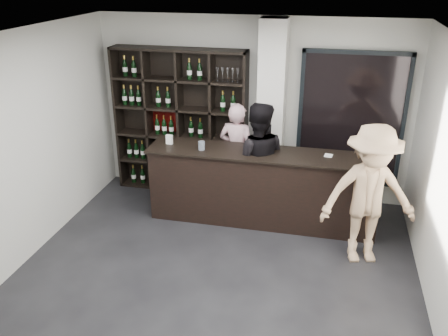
% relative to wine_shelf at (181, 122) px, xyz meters
% --- Properties ---
extents(floor, '(5.00, 5.50, 0.01)m').
position_rel_wine_shelf_xyz_m(floor, '(1.15, -2.57, -1.20)').
color(floor, black).
rests_on(floor, ground).
extents(wine_shelf, '(2.20, 0.35, 2.40)m').
position_rel_wine_shelf_xyz_m(wine_shelf, '(0.00, 0.00, 0.00)').
color(wine_shelf, black).
rests_on(wine_shelf, floor).
extents(structural_column, '(0.40, 0.40, 2.90)m').
position_rel_wine_shelf_xyz_m(structural_column, '(1.50, -0.10, 0.25)').
color(structural_column, silver).
rests_on(structural_column, floor).
extents(glass_panel, '(1.60, 0.08, 2.10)m').
position_rel_wine_shelf_xyz_m(glass_panel, '(2.70, 0.12, 0.20)').
color(glass_panel, black).
rests_on(glass_panel, floor).
extents(tasting_counter, '(3.38, 0.70, 1.11)m').
position_rel_wine_shelf_xyz_m(tasting_counter, '(1.50, -0.82, -0.64)').
color(tasting_counter, black).
rests_on(tasting_counter, floor).
extents(taster_pink, '(0.65, 0.49, 1.63)m').
position_rel_wine_shelf_xyz_m(taster_pink, '(0.98, -0.17, -0.39)').
color(taster_pink, beige).
rests_on(taster_pink, floor).
extents(taster_black, '(0.97, 0.81, 1.82)m').
position_rel_wine_shelf_xyz_m(taster_black, '(1.40, -0.72, -0.29)').
color(taster_black, black).
rests_on(taster_black, floor).
extents(customer, '(1.33, 0.96, 1.86)m').
position_rel_wine_shelf_xyz_m(customer, '(2.95, -1.52, -0.27)').
color(customer, tan).
rests_on(customer, floor).
extents(wine_glass, '(0.09, 0.09, 0.21)m').
position_rel_wine_shelf_xyz_m(wine_glass, '(1.47, -0.84, 0.02)').
color(wine_glass, white).
rests_on(wine_glass, tasting_counter).
extents(spit_cup, '(0.10, 0.10, 0.13)m').
position_rel_wine_shelf_xyz_m(spit_cup, '(0.61, -0.90, -0.03)').
color(spit_cup, '#A7B5C8').
rests_on(spit_cup, tasting_counter).
extents(napkin_stack, '(0.12, 0.12, 0.02)m').
position_rel_wine_shelf_xyz_m(napkin_stack, '(2.41, -0.74, -0.08)').
color(napkin_stack, white).
rests_on(napkin_stack, tasting_counter).
extents(card_stand, '(0.10, 0.06, 0.14)m').
position_rel_wine_shelf_xyz_m(card_stand, '(0.07, -0.78, -0.02)').
color(card_stand, white).
rests_on(card_stand, tasting_counter).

